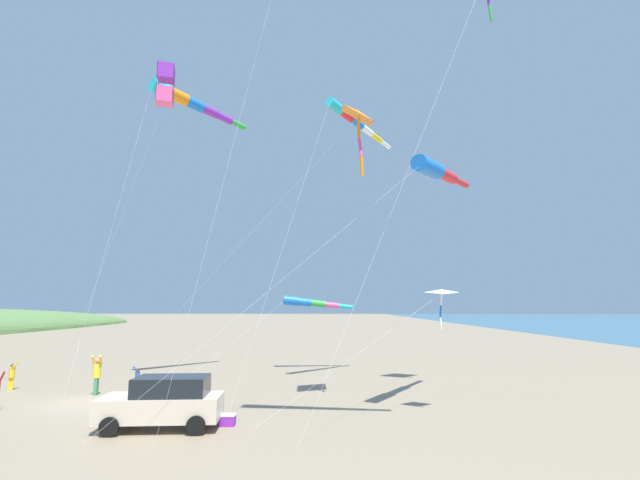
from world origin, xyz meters
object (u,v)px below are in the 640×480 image
kite_delta_small_distant (359,116)px  cooler_box (227,420)px  person_child_grey_jacket (12,374)px  kite_windsock_rainbow_low_near (189,102)px  kite_box_purple_drifting (165,85)px  kite_windsock_blue_topmost (353,120)px  parked_car (164,402)px  kite_windsock_yellow_midlevel (438,172)px  person_adult_flyer (97,373)px  kite_delta_white_trailing (441,293)px  kite_windsock_teal_far_right (308,303)px  person_child_green_jacket (137,377)px

kite_delta_small_distant → cooler_box: bearing=-151.3°
person_child_grey_jacket → kite_windsock_rainbow_low_near: 18.80m
person_child_grey_jacket → kite_delta_small_distant: bearing=-12.2°
kite_box_purple_drifting → kite_windsock_blue_topmost: bearing=35.5°
parked_car → kite_windsock_yellow_midlevel: kite_windsock_yellow_midlevel is taller
parked_car → person_adult_flyer: bearing=133.1°
kite_delta_white_trailing → kite_windsock_teal_far_right: size_ratio=0.80×
kite_windsock_teal_far_right → kite_windsock_rainbow_low_near: (-7.47, -5.79, 12.90)m
kite_windsock_rainbow_low_near → person_child_green_jacket: bearing=-112.4°
person_adult_flyer → kite_windsock_yellow_midlevel: bearing=-10.9°
kite_box_purple_drifting → kite_delta_small_distant: bearing=3.3°
cooler_box → person_child_green_jacket: 9.66m
kite_windsock_blue_topmost → kite_windsock_rainbow_low_near: 10.81m
person_child_grey_jacket → kite_windsock_yellow_midlevel: size_ratio=0.10×
kite_delta_small_distant → kite_delta_white_trailing: bearing=-13.4°
person_adult_flyer → kite_windsock_blue_topmost: kite_windsock_blue_topmost is taller
kite_windsock_yellow_midlevel → kite_delta_small_distant: size_ratio=1.08×
kite_windsock_teal_far_right → kite_delta_small_distant: (3.17, -12.82, 8.64)m
kite_box_purple_drifting → cooler_box: bearing=-30.5°
cooler_box → kite_windsock_teal_far_right: size_ratio=0.06×
kite_delta_small_distant → kite_windsock_blue_topmost: bearing=90.4°
kite_delta_small_distant → person_child_grey_jacket: bearing=167.8°
kite_windsock_blue_topmost → person_child_grey_jacket: bearing=-173.8°
parked_car → kite_delta_small_distant: 14.88m
kite_windsock_rainbow_low_near → kite_windsock_yellow_midlevel: bearing=-27.7°
kite_box_purple_drifting → kite_windsock_blue_topmost: size_ratio=0.96×
person_adult_flyer → kite_windsock_rainbow_low_near: (2.67, 4.20, 16.54)m
kite_windsock_teal_far_right → kite_delta_small_distant: 15.78m
parked_car → kite_windsock_yellow_midlevel: bearing=15.3°
parked_car → kite_delta_small_distant: bearing=24.4°
cooler_box → kite_delta_white_trailing: kite_delta_white_trailing is taller
kite_windsock_blue_topmost → kite_delta_small_distant: bearing=-89.6°
person_child_grey_jacket → kite_windsock_rainbow_low_near: bearing=21.0°
cooler_box → kite_box_purple_drifting: size_ratio=0.04×
kite_windsock_blue_topmost → kite_windsock_rainbow_low_near: kite_windsock_rainbow_low_near is taller
kite_delta_white_trailing → kite_windsock_rainbow_low_near: size_ratio=0.45×
kite_delta_white_trailing → kite_delta_small_distant: bearing=166.6°
person_child_green_jacket → person_child_grey_jacket: (-6.74, -0.20, 0.15)m
person_adult_flyer → kite_windsock_rainbow_low_near: kite_windsock_rainbow_low_near is taller
person_child_green_jacket → kite_delta_white_trailing: size_ratio=0.15×
kite_windsock_teal_far_right → kite_windsock_yellow_midlevel: bearing=-63.1°
person_child_grey_jacket → kite_windsock_rainbow_low_near: kite_windsock_rainbow_low_near is taller
person_child_grey_jacket → kite_delta_white_trailing: (21.90, -4.80, 4.16)m
person_child_grey_jacket → kite_windsock_blue_topmost: (18.51, 1.99, 14.94)m
person_adult_flyer → kite_windsock_teal_far_right: kite_windsock_teal_far_right is taller
cooler_box → person_adult_flyer: bearing=144.7°
kite_box_purple_drifting → kite_delta_white_trailing: bearing=-1.2°
parked_car → person_adult_flyer: (-5.83, 6.23, 0.13)m
kite_box_purple_drifting → parked_car: bearing=-58.6°
kite_windsock_teal_far_right → kite_windsock_blue_topmost: 13.36m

